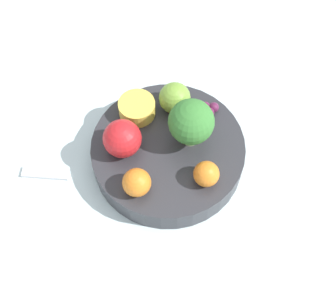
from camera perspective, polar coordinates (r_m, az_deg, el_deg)
ground_plane at (r=0.71m, az=0.00°, el=-2.90°), size 6.00×6.00×0.00m
table_surface at (r=0.70m, az=0.00°, el=-2.51°), size 1.20×1.20×0.02m
bowl at (r=0.67m, az=0.00°, el=-1.30°), size 0.22×0.22×0.04m
broccoli at (r=0.62m, az=2.90°, el=2.26°), size 0.06×0.06×0.08m
apple_red at (r=0.67m, az=0.82°, el=5.40°), size 0.05×0.05×0.05m
apple_green at (r=0.63m, az=-5.60°, el=0.42°), size 0.05×0.05×0.05m
orange_front at (r=0.61m, az=-3.84°, el=-4.95°), size 0.04×0.04×0.04m
orange_back at (r=0.62m, az=4.70°, el=-3.91°), size 0.03×0.03×0.03m
grape_cluster at (r=0.68m, az=5.06°, el=4.04°), size 0.03×0.03×0.02m
small_cup at (r=0.68m, az=-3.81°, el=4.13°), size 0.05×0.05×0.02m
spoon at (r=0.70m, az=-14.72°, el=-3.72°), size 0.07×0.04×0.01m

